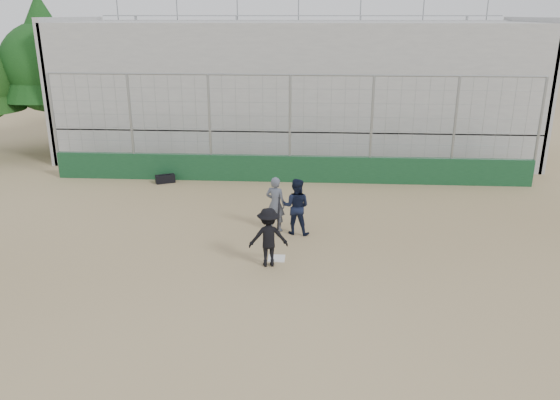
# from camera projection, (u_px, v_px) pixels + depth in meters

# --- Properties ---
(ground) EXTENTS (90.00, 90.00, 0.00)m
(ground) POSITION_uv_depth(u_px,v_px,m) (276.00, 259.00, 14.27)
(ground) COLOR olive
(ground) RESTS_ON ground
(home_plate) EXTENTS (0.44, 0.44, 0.02)m
(home_plate) POSITION_uv_depth(u_px,v_px,m) (276.00, 258.00, 14.27)
(home_plate) COLOR white
(home_plate) RESTS_ON ground
(backstop) EXTENTS (18.10, 0.25, 4.04)m
(backstop) POSITION_uv_depth(u_px,v_px,m) (290.00, 157.00, 20.57)
(backstop) COLOR #133C20
(backstop) RESTS_ON ground
(bleachers) EXTENTS (20.25, 6.70, 6.98)m
(bleachers) POSITION_uv_depth(u_px,v_px,m) (295.00, 88.00, 24.61)
(bleachers) COLOR #9D9D9D
(bleachers) RESTS_ON ground
(tree_left) EXTENTS (4.48, 4.48, 7.00)m
(tree_left) POSITION_uv_depth(u_px,v_px,m) (45.00, 55.00, 23.93)
(tree_left) COLOR #382114
(tree_left) RESTS_ON ground
(batter_at_plate) EXTENTS (1.07, 0.80, 1.71)m
(batter_at_plate) POSITION_uv_depth(u_px,v_px,m) (268.00, 237.00, 13.68)
(batter_at_plate) COLOR black
(batter_at_plate) RESTS_ON ground
(catcher_crouched) EXTENTS (0.93, 0.79, 1.13)m
(catcher_crouched) POSITION_uv_depth(u_px,v_px,m) (296.00, 216.00, 15.71)
(catcher_crouched) COLOR black
(catcher_crouched) RESTS_ON ground
(umpire) EXTENTS (0.69, 0.57, 1.48)m
(umpire) POSITION_uv_depth(u_px,v_px,m) (276.00, 207.00, 15.93)
(umpire) COLOR #4F5564
(umpire) RESTS_ON ground
(equipment_bag) EXTENTS (0.77, 0.58, 0.34)m
(equipment_bag) POSITION_uv_depth(u_px,v_px,m) (165.00, 179.00, 20.66)
(equipment_bag) COLOR black
(equipment_bag) RESTS_ON ground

